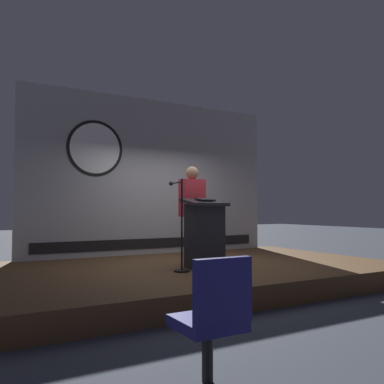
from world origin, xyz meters
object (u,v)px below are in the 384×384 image
at_px(speaker_person, 192,214).
at_px(audience_chair_left, 213,313).
at_px(microphone_stand, 180,239).
at_px(podium, 205,233).

height_order(speaker_person, audience_chair_left, speaker_person).
xyz_separation_m(speaker_person, audience_chair_left, (-1.80, -3.48, -0.64)).
height_order(microphone_stand, audience_chair_left, microphone_stand).
xyz_separation_m(speaker_person, microphone_stand, (-0.53, -0.58, -0.36)).
bearing_deg(speaker_person, microphone_stand, -132.54).
distance_m(speaker_person, microphone_stand, 0.87).
height_order(podium, audience_chair_left, podium).
distance_m(microphone_stand, audience_chair_left, 3.18).
height_order(podium, speaker_person, speaker_person).
distance_m(podium, microphone_stand, 0.50).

